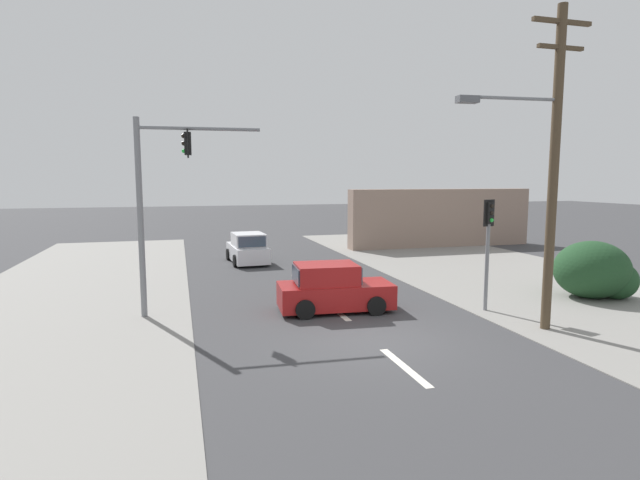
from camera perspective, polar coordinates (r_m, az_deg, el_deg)
The scene contains 13 objects.
ground_plane at distance 13.42m, azimuth 5.90°, elevation -11.26°, with size 140.00×140.00×0.00m, color #3A3A3D.
lane_dash_near at distance 11.69m, azimuth 9.64°, elevation -14.10°, with size 0.20×2.40×0.01m, color silver.
lane_dash_mid at distance 16.12m, azimuth 1.92°, elevation -8.09°, with size 0.20×2.40×0.01m, color silver.
lane_dash_far at distance 20.81m, azimuth -2.29°, elevation -4.66°, with size 0.20×2.40×0.01m, color silver.
kerb_right_verge at distance 19.95m, azimuth 28.50°, elevation -5.99°, with size 10.00×44.00×0.02m, color gray.
kerb_left_verge at distance 16.79m, azimuth -28.46°, elevation -8.30°, with size 8.00×40.00×0.02m, color gray.
utility_pole_foreground_right at distance 14.93m, azimuth 24.74°, elevation 8.37°, with size 3.78×0.49×8.73m.
traffic_signal_mast at distance 15.74m, azimuth -18.00°, elevation 5.33°, with size 3.69×0.44×6.00m.
pedestal_signal_right_kerb at distance 16.55m, azimuth 18.67°, elevation 0.45°, with size 0.44×0.31×3.56m.
roadside_bush at distance 20.15m, azimuth 29.00°, elevation -3.15°, with size 2.78×2.38×2.03m.
shopfront_wall_far at distance 32.07m, azimuth 13.67°, elevation 2.47°, with size 12.00×1.00×3.60m, color gray.
hatchback_receding_far at distance 15.98m, azimuth 1.47°, elevation -5.64°, with size 3.74×2.00×1.53m.
hatchback_oncoming_mid at distance 25.36m, azimuth -8.26°, elevation -1.03°, with size 1.93×3.71×1.53m.
Camera 1 is at (-4.76, -11.83, 4.18)m, focal length 28.00 mm.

